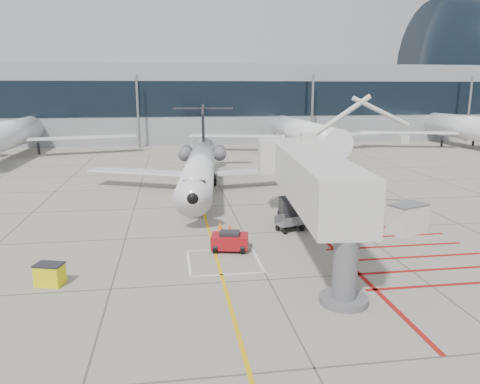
{
  "coord_description": "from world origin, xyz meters",
  "views": [
    {
      "loc": [
        -4.83,
        -26.35,
        9.76
      ],
      "look_at": [
        0.0,
        6.0,
        2.5
      ],
      "focal_mm": 35.0,
      "sensor_mm": 36.0,
      "label": 1
    }
  ],
  "objects": [
    {
      "name": "cone_nose",
      "position": [
        -1.55,
        5.13,
        0.28
      ],
      "size": [
        0.4,
        0.4,
        0.56
      ],
      "primitive_type": "cone",
      "color": "orange",
      "rests_on": "ground_plane"
    },
    {
      "name": "terminal_glass_band",
      "position": [
        10.0,
        55.95,
        8.0
      ],
      "size": [
        180.0,
        0.1,
        6.0
      ],
      "primitive_type": "cube",
      "color": "black",
      "rests_on": "ground_plane"
    },
    {
      "name": "cone_side",
      "position": [
        -0.9,
        4.74,
        0.24
      ],
      "size": [
        0.34,
        0.34,
        0.47
      ],
      "primitive_type": "cone",
      "color": "#DC3D0B",
      "rests_on": "ground_plane"
    },
    {
      "name": "jet_bridge",
      "position": [
        3.54,
        -0.44,
        3.94
      ],
      "size": [
        11.1,
        20.46,
        7.87
      ],
      "primitive_type": null,
      "rotation": [
        0.0,
        0.0,
        -0.09
      ],
      "color": "silver",
      "rests_on": "ground_plane"
    },
    {
      "name": "bg_aircraft_b",
      "position": [
        -27.57,
        46.0,
        5.86
      ],
      "size": [
        35.16,
        39.07,
        11.72
      ],
      "primitive_type": null,
      "color": "silver",
      "rests_on": "ground_plane"
    },
    {
      "name": "bg_aircraft_c",
      "position": [
        15.06,
        46.0,
        5.63
      ],
      "size": [
        33.76,
        37.51,
        11.25
      ],
      "primitive_type": null,
      "color": "silver",
      "rests_on": "ground_plane"
    },
    {
      "name": "pushback_tug",
      "position": [
        -1.42,
        0.76,
        0.65
      ],
      "size": [
        2.45,
        1.81,
        1.29
      ],
      "primitive_type": null,
      "rotation": [
        0.0,
        0.0,
        -0.21
      ],
      "color": "#A61017",
      "rests_on": "ground_plane"
    },
    {
      "name": "ground_plane",
      "position": [
        0.0,
        0.0,
        0.0
      ],
      "size": [
        260.0,
        260.0,
        0.0
      ],
      "primitive_type": "plane",
      "color": "gray",
      "rests_on": "ground"
    },
    {
      "name": "bg_aircraft_d",
      "position": [
        44.36,
        46.0,
        5.92
      ],
      "size": [
        35.52,
        39.47,
        11.84
      ],
      "primitive_type": null,
      "color": "silver",
      "rests_on": "ground_plane"
    },
    {
      "name": "regional_jet",
      "position": [
        -2.35,
        15.61,
        3.86
      ],
      "size": [
        26.25,
        31.68,
        7.71
      ],
      "primitive_type": null,
      "rotation": [
        0.0,
        0.0,
        -0.1
      ],
      "color": "white",
      "rests_on": "ground_plane"
    },
    {
      "name": "baggage_cart",
      "position": [
        3.24,
        4.16,
        0.58
      ],
      "size": [
        2.14,
        1.74,
        1.16
      ],
      "primitive_type": null,
      "rotation": [
        0.0,
        0.0,
        0.36
      ],
      "color": "#595A5E",
      "rests_on": "ground_plane"
    },
    {
      "name": "ground_power_unit",
      "position": [
        11.16,
        2.56,
        1.02
      ],
      "size": [
        2.94,
        2.34,
        2.03
      ],
      "primitive_type": null,
      "rotation": [
        0.0,
        0.0,
        0.38
      ],
      "color": "silver",
      "rests_on": "ground_plane"
    },
    {
      "name": "terminal_building",
      "position": [
        10.0,
        70.0,
        7.0
      ],
      "size": [
        180.0,
        28.0,
        14.0
      ],
      "primitive_type": "cube",
      "color": "gray",
      "rests_on": "ground_plane"
    },
    {
      "name": "spill_bin",
      "position": [
        -11.09,
        -3.0,
        0.57
      ],
      "size": [
        1.52,
        1.22,
        1.14
      ],
      "primitive_type": null,
      "rotation": [
        0.0,
        0.0,
        -0.29
      ],
      "color": "yellow",
      "rests_on": "ground_plane"
    }
  ]
}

